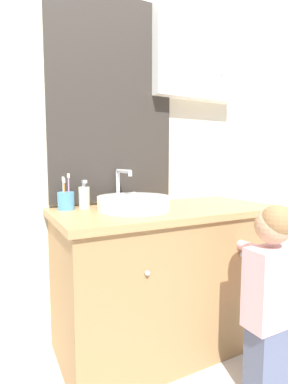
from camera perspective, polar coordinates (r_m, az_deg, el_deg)
ground_plane at (r=1.73m, az=10.45°, el=-31.31°), size 10.00×10.00×0.00m
wall_back at (r=1.92m, az=-0.11°, el=13.54°), size 3.20×0.18×2.50m
vanity_counter at (r=1.75m, az=4.35°, el=-15.78°), size 1.22×0.59×0.79m
sink_basin at (r=1.57m, az=-2.01°, el=-1.95°), size 0.38×0.44×0.21m
toothbrush_holder at (r=1.62m, az=-14.65°, el=-1.54°), size 0.09×0.09×0.19m
soap_dispenser at (r=1.64m, az=-11.33°, el=-0.97°), size 0.06×0.06×0.15m
child_figure at (r=1.46m, az=22.88°, el=-16.79°), size 0.22×0.43×0.86m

